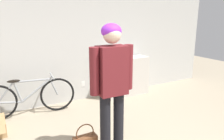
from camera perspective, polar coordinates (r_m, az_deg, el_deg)
The scene contains 5 objects.
wall_back at distance 4.51m, azimuth -14.71°, elevation 7.13°, with size 8.00×0.07×2.60m.
side_shelf at distance 5.06m, azimuth 3.77°, elevation -1.63°, with size 1.02×0.39×0.88m.
person at distance 2.77m, azimuth -0.02°, elevation -2.07°, with size 0.61×0.26×1.73m.
bicycle at distance 4.31m, azimuth -20.88°, elevation -6.64°, with size 1.69×0.46×0.72m.
banana at distance 4.97m, azimuth 3.52°, elevation 3.53°, with size 0.34×0.09×0.04m.
Camera 1 is at (-1.09, -1.44, 1.82)m, focal length 35.00 mm.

